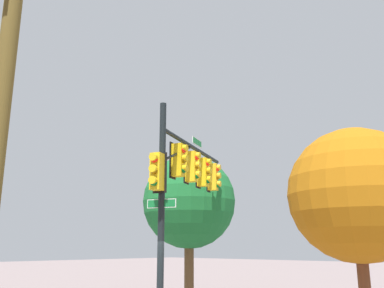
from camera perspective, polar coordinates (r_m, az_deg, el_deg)
signal_pole_assembly at (r=14.38m, az=-0.81°, el=-4.49°), size 5.87×2.54×6.73m
tree_near at (r=19.87m, az=-0.39°, el=-7.94°), size 4.37×4.37×6.61m
tree_mid at (r=11.08m, az=21.56°, el=-6.51°), size 3.32×3.32×5.26m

